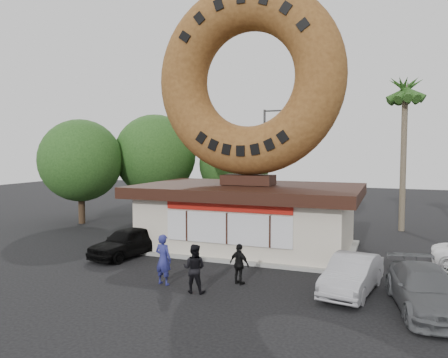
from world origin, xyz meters
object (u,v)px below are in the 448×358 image
person_left (163,259)px  car_grey (426,290)px  car_silver (352,274)px  car_black (127,242)px  giant_donut (249,79)px  donut_shop (248,214)px  person_right (239,264)px  person_center (194,268)px  street_lamp (266,158)px

person_left → car_grey: person_left is taller
car_silver → car_grey: (2.33, -0.97, 0.01)m
car_black → car_silver: 10.62m
giant_donut → person_left: (-1.12, -6.92, -7.69)m
donut_shop → car_silver: (5.63, -5.31, -1.10)m
giant_donut → car_silver: size_ratio=2.40×
person_right → car_silver: bearing=-151.0°
person_right → person_left: bearing=42.8°
donut_shop → person_center: 7.38m
street_lamp → person_right: bearing=-77.8°
donut_shop → car_black: size_ratio=2.76×
giant_donut → street_lamp: size_ratio=1.21×
giant_donut → street_lamp: (-1.86, 10.00, -4.16)m
donut_shop → person_center: donut_shop is taller
giant_donut → person_left: giant_donut is taller
giant_donut → car_black: bearing=-142.5°
person_center → car_black: person_center is taller
car_black → car_silver: bearing=2.4°
person_center → person_right: size_ratio=1.13×
person_center → person_right: bearing=-135.4°
car_grey → street_lamp: bearing=110.4°
giant_donut → street_lamp: 10.99m
person_left → street_lamp: bearing=-77.9°
donut_shop → person_left: (-1.12, -6.91, -0.81)m
street_lamp → donut_shop: bearing=-79.5°
person_center → car_grey: 7.68m
person_center → car_grey: size_ratio=0.37×
car_silver → donut_shop: bearing=146.3°
car_black → person_right: bearing=-7.4°
giant_donut → car_grey: size_ratio=2.07×
person_left → car_silver: size_ratio=0.48×
car_black → car_silver: car_black is taller
donut_shop → giant_donut: (0.00, 0.02, 6.88)m
giant_donut → person_center: giant_donut is taller
person_center → car_black: (-5.22, 3.60, -0.18)m
person_center → person_right: person_center is taller
person_left → car_grey: (9.08, 0.63, -0.28)m
person_center → car_grey: (7.60, 1.04, -0.20)m
person_left → car_grey: 9.11m
person_left → car_black: bearing=-30.9°
giant_donut → donut_shop: bearing=-90.0°
street_lamp → person_left: size_ratio=4.16×
giant_donut → person_right: (1.56, -5.87, -7.87)m
person_center → person_right: (1.20, 1.46, -0.10)m
donut_shop → person_center: bearing=-87.2°
car_black → car_grey: (12.83, -2.56, -0.01)m
person_left → car_silver: (6.75, 1.60, -0.30)m
donut_shop → street_lamp: size_ratio=1.40×
street_lamp → car_black: 14.56m
car_grey → person_right: bearing=165.5°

